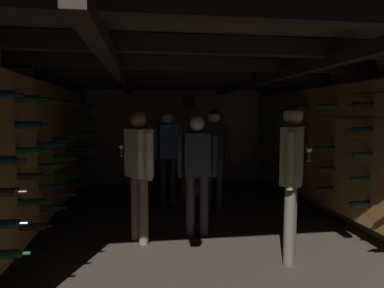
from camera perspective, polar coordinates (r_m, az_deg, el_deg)
The scene contains 9 objects.
ground_plane at distance 5.08m, azimuth 0.63°, elevation -13.78°, with size 8.40×8.40×0.00m, color #473D33.
room_shell at distance 5.08m, azimuth 0.14°, elevation 2.64°, with size 4.72×6.52×2.41m.
wine_crate_stack at distance 6.79m, azimuth 0.16°, elevation -5.03°, with size 0.52×0.35×0.90m.
display_bottle at distance 6.65m, azimuth -0.17°, elevation -0.15°, with size 0.08×0.08×0.35m.
person_host_center at distance 4.54m, azimuth 0.87°, elevation -3.31°, with size 0.54×0.24×1.63m.
person_guest_far_left at distance 6.11m, azimuth -4.15°, elevation -0.66°, with size 0.53×0.38×1.70m.
person_guest_rear_center at distance 5.73m, azimuth 3.70°, elevation -0.92°, with size 0.52×0.33×1.71m.
person_guest_mid_left at distance 4.34m, azimuth -8.94°, elevation -3.08°, with size 0.44×0.47×1.70m.
person_guest_near_right at distance 3.85m, azimuth 16.44°, elevation -3.63°, with size 0.36×0.48×1.75m.
Camera 1 is at (-0.74, -4.75, 1.64)m, focal length 31.73 mm.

